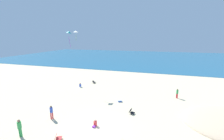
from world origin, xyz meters
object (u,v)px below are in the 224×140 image
(cooler_box, at_px, (120,101))
(kite_teal, at_px, (69,32))
(person_0, at_px, (80,86))
(person_1, at_px, (177,93))
(beach_chair_near_camera, at_px, (58,137))
(person_3, at_px, (51,111))
(beach_chair_mid_beach, at_px, (131,112))
(kite_white, at_px, (76,32))
(beach_chair_far_left, at_px, (94,82))
(person_4, at_px, (20,127))
(person_2, at_px, (95,124))

(cooler_box, bearing_deg, kite_teal, -132.88)
(person_0, bearing_deg, person_1, 48.47)
(person_0, height_order, person_1, person_1)
(beach_chair_near_camera, xyz_separation_m, person_3, (-2.76, 2.75, 0.65))
(beach_chair_mid_beach, bearing_deg, person_3, -138.09)
(person_0, relative_size, kite_white, 0.46)
(person_1, bearing_deg, person_3, -7.59)
(beach_chair_far_left, height_order, cooler_box, beach_chair_far_left)
(person_3, xyz_separation_m, person_4, (-0.78, -3.28, 0.08))
(cooler_box, relative_size, person_0, 0.80)
(person_0, distance_m, person_3, 10.54)
(beach_chair_near_camera, xyz_separation_m, person_1, (11.44, 12.66, 0.57))
(beach_chair_mid_beach, xyz_separation_m, person_2, (-3.21, -3.48, -0.00))
(person_1, bearing_deg, cooler_box, -18.32)
(cooler_box, relative_size, kite_teal, 0.37)
(kite_white, bearing_deg, beach_chair_mid_beach, -30.11)
(person_0, xyz_separation_m, person_3, (2.04, -10.33, 0.63))
(person_3, bearing_deg, person_0, -23.11)
(person_2, distance_m, person_4, 6.85)
(kite_teal, relative_size, kite_white, 0.99)
(beach_chair_near_camera, relative_size, person_0, 0.97)
(beach_chair_mid_beach, xyz_separation_m, person_3, (-8.36, -3.56, 0.63))
(kite_white, bearing_deg, person_2, -53.15)
(person_3, distance_m, kite_white, 13.17)
(person_1, xyz_separation_m, person_4, (-14.98, -13.18, 0.15))
(beach_chair_mid_beach, relative_size, cooler_box, 1.16)
(beach_chair_near_camera, relative_size, person_4, 0.43)
(beach_chair_mid_beach, bearing_deg, cooler_box, 145.14)
(beach_chair_far_left, relative_size, kite_white, 0.47)
(person_4, bearing_deg, beach_chair_mid_beach, 129.23)
(beach_chair_mid_beach, relative_size, beach_chair_far_left, 0.90)
(person_3, bearing_deg, kite_white, -22.82)
(kite_teal, bearing_deg, person_3, -139.60)
(beach_chair_near_camera, relative_size, beach_chair_far_left, 0.95)
(person_1, distance_m, person_4, 19.95)
(beach_chair_near_camera, bearing_deg, person_3, 111.26)
(beach_chair_near_camera, height_order, person_1, person_1)
(person_1, bearing_deg, beach_chair_near_camera, 5.41)
(beach_chair_mid_beach, distance_m, person_3, 9.11)
(person_2, height_order, kite_teal, kite_teal)
(person_2, xyz_separation_m, kite_teal, (-3.28, 1.52, 9.11))
(person_2, bearing_deg, beach_chair_mid_beach, 145.00)
(person_4, height_order, kite_white, kite_white)
(cooler_box, xyz_separation_m, kite_teal, (-4.43, -4.77, 9.26))
(beach_chair_far_left, height_order, person_3, person_3)
(person_2, xyz_separation_m, person_4, (-5.93, -3.36, 0.71))
(person_2, height_order, kite_white, kite_white)
(person_1, bearing_deg, beach_chair_mid_beach, 4.89)
(beach_chair_near_camera, height_order, beach_chair_mid_beach, beach_chair_mid_beach)
(person_3, bearing_deg, beach_chair_far_left, -31.73)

